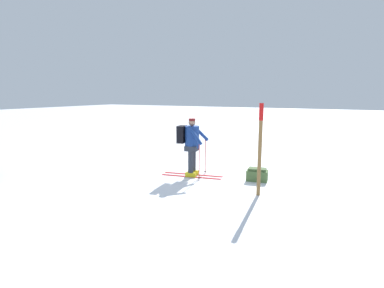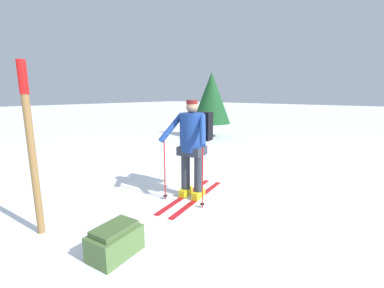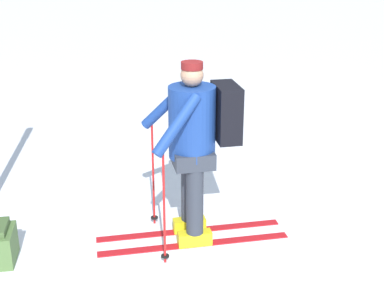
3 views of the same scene
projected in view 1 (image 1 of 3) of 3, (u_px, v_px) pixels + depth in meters
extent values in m
plane|color=white|center=(193.00, 168.00, 9.35)|extent=(80.00, 80.00, 0.00)
cube|color=red|center=(193.00, 175.00, 8.62)|extent=(0.42, 1.71, 0.01)
cube|color=yellow|center=(193.00, 172.00, 8.61)|extent=(0.17, 0.32, 0.12)
cylinder|color=#2D333D|center=(193.00, 159.00, 8.54)|extent=(0.15, 0.15, 0.68)
cube|color=red|center=(191.00, 177.00, 8.39)|extent=(0.42, 1.71, 0.01)
cube|color=yellow|center=(191.00, 175.00, 8.38)|extent=(0.17, 0.32, 0.12)
cylinder|color=#2D333D|center=(191.00, 161.00, 8.31)|extent=(0.15, 0.15, 0.68)
cube|color=#2D333D|center=(192.00, 148.00, 8.37)|extent=(0.46, 0.41, 0.14)
cylinder|color=navy|center=(192.00, 137.00, 8.32)|extent=(0.40, 0.40, 0.62)
sphere|color=tan|center=(192.00, 123.00, 8.25)|extent=(0.19, 0.19, 0.19)
cylinder|color=maroon|center=(192.00, 120.00, 8.24)|extent=(0.18, 0.18, 0.06)
cube|color=black|center=(182.00, 134.00, 8.39)|extent=(0.43, 0.27, 0.48)
cylinder|color=red|center=(205.00, 156.00, 8.66)|extent=(0.02, 0.02, 1.06)
cylinder|color=black|center=(205.00, 172.00, 8.74)|extent=(0.07, 0.07, 0.01)
cylinder|color=navy|center=(201.00, 133.00, 8.52)|extent=(0.36, 0.42, 0.47)
cylinder|color=red|center=(199.00, 161.00, 8.01)|extent=(0.02, 0.02, 1.06)
cylinder|color=black|center=(199.00, 178.00, 8.09)|extent=(0.07, 0.07, 0.01)
cylinder|color=navy|center=(195.00, 136.00, 7.99)|extent=(0.22, 0.47, 0.47)
cube|color=#4C6B38|center=(257.00, 175.00, 8.02)|extent=(0.43, 0.59, 0.28)
cube|color=#415B2F|center=(257.00, 169.00, 7.99)|extent=(0.35, 0.50, 0.06)
cylinder|color=olive|center=(260.00, 150.00, 6.73)|extent=(0.08, 0.08, 2.11)
cylinder|color=red|center=(261.00, 112.00, 6.59)|extent=(0.10, 0.10, 0.38)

